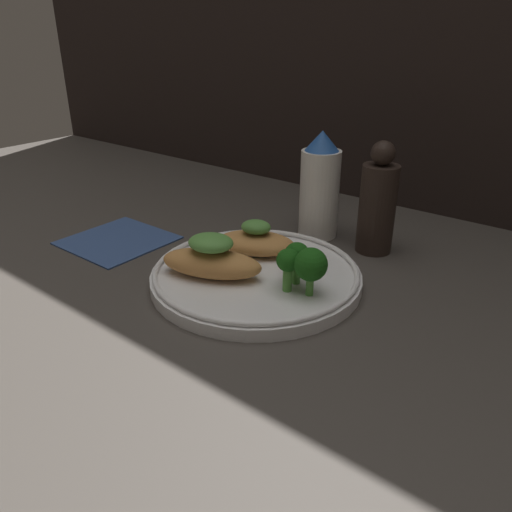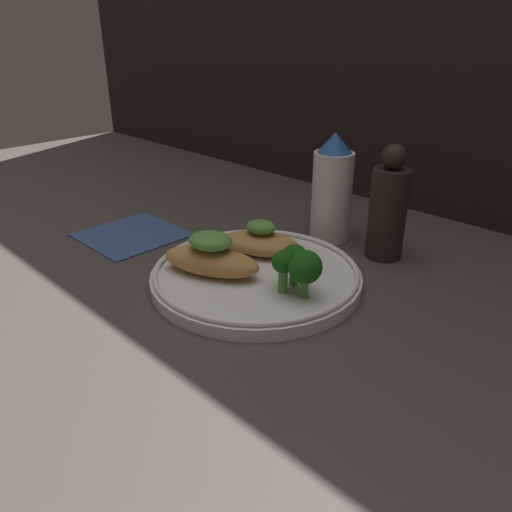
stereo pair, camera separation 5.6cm
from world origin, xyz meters
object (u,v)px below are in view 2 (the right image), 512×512
(plate, at_px, (256,275))
(sauce_bottle, at_px, (332,189))
(pepper_grinder, at_px, (388,209))
(broccoli_bunch, at_px, (298,264))

(plate, distance_m, sauce_bottle, 0.18)
(sauce_bottle, height_order, pepper_grinder, sauce_bottle)
(plate, xyz_separation_m, broccoli_bunch, (0.06, -0.00, 0.04))
(plate, distance_m, pepper_grinder, 0.19)
(broccoli_bunch, height_order, pepper_grinder, pepper_grinder)
(sauce_bottle, distance_m, pepper_grinder, 0.09)
(plate, height_order, pepper_grinder, pepper_grinder)
(plate, bearing_deg, broccoli_bunch, -4.19)
(plate, bearing_deg, pepper_grinder, 68.64)
(sauce_bottle, bearing_deg, pepper_grinder, 0.00)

